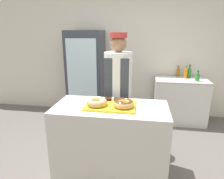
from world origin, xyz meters
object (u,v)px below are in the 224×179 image
Objects in this scene: brownie_back_right at (117,99)px; baker_person at (118,90)px; bottle_amber at (178,72)px; bottle_green at (189,73)px; beverage_fridge at (86,75)px; donut_light_glaze at (97,102)px; serving_tray at (111,105)px; bottle_green_b at (197,77)px; donut_chocolate_glaze at (123,103)px; bottle_orange at (186,73)px; brownie_back_left at (108,99)px; chest_freezer at (179,100)px.

brownie_back_right is 0.52m from baker_person.
baker_person is 7.96× the size of bottle_amber.
bottle_amber is 0.22m from bottle_green.
bottle_green is (2.09, 0.18, 0.08)m from beverage_fridge.
bottle_green is at bearing 54.23° from donut_light_glaze.
bottle_green_b reaches higher than serving_tray.
brownie_back_right is 0.04× the size of beverage_fridge.
bottle_amber is (1.23, 2.05, -0.02)m from donut_light_glaze.
bottle_amber is (0.91, 2.05, -0.02)m from donut_chocolate_glaze.
bottle_green reaches higher than bottle_orange.
beverage_fridge is at bearing 109.84° from donut_light_glaze.
brownie_back_left is (-0.21, 0.20, -0.03)m from donut_chocolate_glaze.
bottle_green_b is at bearing -2.67° from beverage_fridge.
bottle_green is at bearing 53.37° from brownie_back_left.
bottle_green_b is at bearing -22.57° from chest_freezer.
donut_chocolate_glaze is 1.00× the size of bottle_orange.
baker_person reaches higher than bottle_green_b.
serving_tray is 0.17m from donut_light_glaze.
beverage_fridge is at bearing -172.71° from bottle_amber.
donut_light_glaze is 3.16× the size of brownie_back_left.
brownie_back_left is 0.04× the size of baker_person.
beverage_fridge is 2.01m from bottle_orange.
brownie_back_left reaches higher than chest_freezer.
donut_light_glaze is 0.74m from baker_person.
donut_chocolate_glaze is at bearing -42.57° from brownie_back_left.
donut_chocolate_glaze is (0.31, 0.00, 0.00)m from donut_light_glaze.
bottle_orange is at bearing 129.81° from bottle_green_b.
bottle_green is (0.21, -0.06, 0.01)m from bottle_amber.
bottle_green_b reaches higher than brownie_back_left.
baker_person reaches higher than serving_tray.
serving_tray is 2.27× the size of bottle_green.
donut_chocolate_glaze is 0.25× the size of chest_freezer.
donut_chocolate_glaze is at bearing -63.05° from brownie_back_right.
brownie_back_right is (-0.10, 0.20, -0.03)m from donut_chocolate_glaze.
brownie_back_left is 0.35× the size of bottle_amber.
bottle_orange is (1.20, 1.87, 0.04)m from serving_tray.
donut_chocolate_glaze is 2.13m from chest_freezer.
donut_light_glaze is at bearing -124.87° from chest_freezer.
serving_tray is 0.16m from brownie_back_left.
bottle_amber is at bearing 58.75° from brownie_back_left.
baker_person reaches higher than donut_chocolate_glaze.
donut_light_glaze is at bearing -70.16° from beverage_fridge.
bottle_amber is 0.90× the size of bottle_orange.
baker_person reaches higher than bottle_orange.
beverage_fridge reaches higher than bottle_amber.
beverage_fridge is (-0.81, 1.10, -0.03)m from baker_person.
beverage_fridge is at bearing 114.69° from serving_tray.
baker_person is at bearing -135.12° from chest_freezer.
bottle_amber is (1.13, 1.86, 0.00)m from brownie_back_left.
chest_freezer is (1.06, 1.62, -0.52)m from brownie_back_right.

